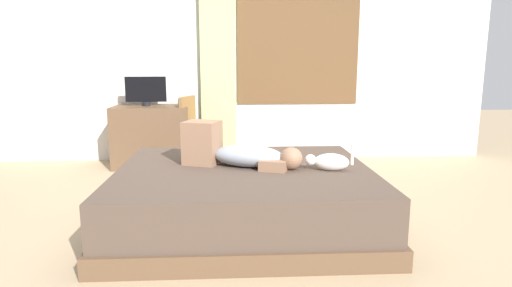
# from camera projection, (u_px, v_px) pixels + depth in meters

# --- Properties ---
(ground_plane) EXTENTS (16.00, 16.00, 0.00)m
(ground_plane) POSITION_uv_depth(u_px,v_px,m) (250.00, 223.00, 3.37)
(ground_plane) COLOR tan
(back_wall_with_window) EXTENTS (6.40, 0.14, 2.90)m
(back_wall_with_window) POSITION_uv_depth(u_px,v_px,m) (244.00, 47.00, 5.45)
(back_wall_with_window) COLOR silver
(back_wall_with_window) RESTS_ON ground
(bed) EXTENTS (1.97, 1.71, 0.46)m
(bed) POSITION_uv_depth(u_px,v_px,m) (245.00, 197.00, 3.31)
(bed) COLOR brown
(bed) RESTS_ON ground
(person_lying) EXTENTS (0.93, 0.52, 0.34)m
(person_lying) POSITION_uv_depth(u_px,v_px,m) (236.00, 151.00, 3.31)
(person_lying) COLOR #8C939E
(person_lying) RESTS_ON bed
(cat) EXTENTS (0.35, 0.17, 0.21)m
(cat) POSITION_uv_depth(u_px,v_px,m) (329.00, 162.00, 3.17)
(cat) COLOR silver
(cat) RESTS_ON bed
(desk) EXTENTS (0.90, 0.56, 0.74)m
(desk) POSITION_uv_depth(u_px,v_px,m) (153.00, 136.00, 5.20)
(desk) COLOR brown
(desk) RESTS_ON ground
(tv_monitor) EXTENTS (0.48, 0.10, 0.35)m
(tv_monitor) POSITION_uv_depth(u_px,v_px,m) (146.00, 91.00, 5.10)
(tv_monitor) COLOR black
(tv_monitor) RESTS_ON desk
(cup) EXTENTS (0.08, 0.08, 0.09)m
(cup) POSITION_uv_depth(u_px,v_px,m) (181.00, 102.00, 5.13)
(cup) COLOR teal
(cup) RESTS_ON desk
(chair_by_desk) EXTENTS (0.48, 0.48, 0.86)m
(chair_by_desk) POSITION_uv_depth(u_px,v_px,m) (196.00, 126.00, 5.09)
(chair_by_desk) COLOR brown
(chair_by_desk) RESTS_ON ground
(curtain_left) EXTENTS (0.44, 0.06, 2.57)m
(curtain_left) POSITION_uv_depth(u_px,v_px,m) (218.00, 60.00, 5.35)
(curtain_left) COLOR #ADCC75
(curtain_left) RESTS_ON ground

